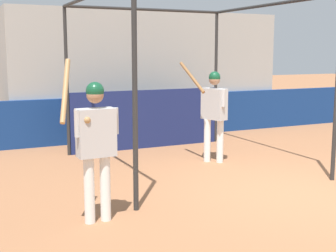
# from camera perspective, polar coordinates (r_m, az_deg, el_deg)

# --- Properties ---
(ground_plane) EXTENTS (60.00, 60.00, 0.00)m
(ground_plane) POSITION_cam_1_polar(r_m,az_deg,el_deg) (7.34, 16.23, -8.00)
(ground_plane) COLOR #9E6642
(outfield_wall) EXTENTS (24.00, 0.12, 1.06)m
(outfield_wall) POSITION_cam_1_polar(r_m,az_deg,el_deg) (11.65, -1.18, 1.24)
(outfield_wall) COLOR navy
(outfield_wall) RESTS_ON ground
(bleacher_section) EXTENTS (7.05, 4.00, 3.14)m
(bleacher_section) POSITION_cam_1_polar(r_m,az_deg,el_deg) (13.46, -4.82, 6.67)
(bleacher_section) COLOR #9E9E99
(bleacher_section) RESTS_ON ground
(batting_cage) EXTENTS (3.57, 3.84, 3.03)m
(batting_cage) POSITION_cam_1_polar(r_m,az_deg,el_deg) (9.58, -0.92, 4.18)
(batting_cage) COLOR #282828
(batting_cage) RESTS_ON ground
(player_batter) EXTENTS (0.64, 0.87, 1.92)m
(player_batter) POSITION_cam_1_polar(r_m,az_deg,el_deg) (8.94, 5.56, 2.25)
(player_batter) COLOR white
(player_batter) RESTS_ON ground
(player_waiting) EXTENTS (0.77, 0.52, 2.03)m
(player_waiting) POSITION_cam_1_polar(r_m,az_deg,el_deg) (5.77, -8.85, -1.52)
(player_waiting) COLOR white
(player_waiting) RESTS_ON ground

